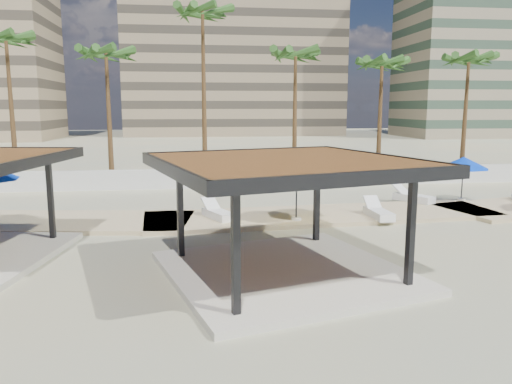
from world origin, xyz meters
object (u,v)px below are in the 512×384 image
(lounger_c, at_px, (413,197))
(lounger_a, at_px, (218,214))
(pavilion_central, at_px, (285,206))
(lounger_b, at_px, (378,213))

(lounger_c, bearing_deg, lounger_a, 72.71)
(lounger_a, bearing_deg, lounger_c, -99.80)
(pavilion_central, xyz_separation_m, lounger_a, (-1.58, 7.23, -1.72))
(lounger_b, xyz_separation_m, lounger_c, (3.14, 3.39, 0.01))
(pavilion_central, relative_size, lounger_b, 4.00)
(pavilion_central, relative_size, lounger_a, 3.92)
(pavilion_central, height_order, lounger_c, pavilion_central)
(lounger_c, bearing_deg, pavilion_central, 107.28)
(lounger_a, distance_m, lounger_c, 10.43)
(lounger_a, xyz_separation_m, lounger_c, (10.10, 2.63, 0.01))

